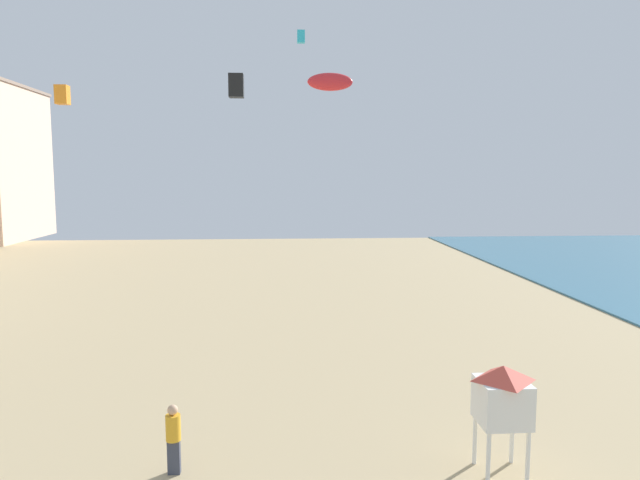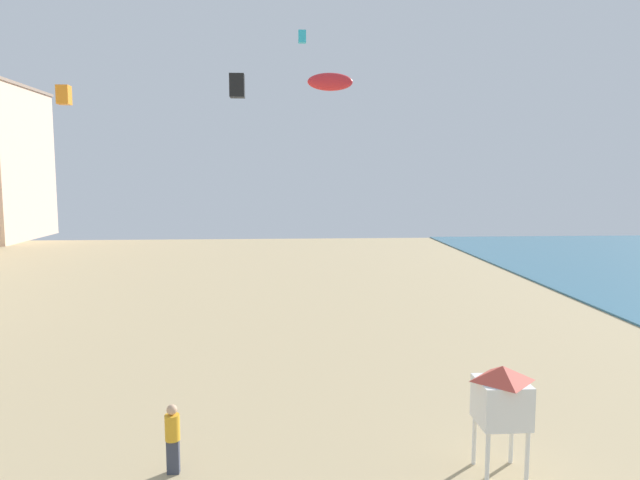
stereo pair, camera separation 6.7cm
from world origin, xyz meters
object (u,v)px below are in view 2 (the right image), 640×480
Objects in this scene: kite_red_parafoil at (330,82)px; kite_orange_box at (64,95)px; lifeguard_stand at (502,396)px; kite_cyan_box at (302,37)px; kite_flyer at (173,435)px; kite_black_box at (237,86)px.

kite_orange_box reaches higher than kite_red_parafoil.
lifeguard_stand is 1.73× the size of kite_red_parafoil.
kite_cyan_box is at bearing 74.31° from lifeguard_stand.
kite_orange_box reaches higher than lifeguard_stand.
kite_flyer is at bearing -97.93° from kite_cyan_box.
kite_black_box is at bearing -111.60° from kite_cyan_box.
kite_cyan_box is (-0.18, 21.99, 6.50)m from kite_red_parafoil.
kite_cyan_box is (-3.56, 28.73, 14.51)m from lifeguard_stand.
kite_flyer is 1.31× the size of kite_orange_box.
kite_cyan_box reaches higher than kite_orange_box.
kite_red_parafoil is 22.93m from kite_cyan_box.
kite_red_parafoil is at bearing -72.37° from kite_black_box.
kite_red_parafoil is (4.11, 6.28, 8.93)m from kite_flyer.
kite_cyan_box reaches higher than kite_black_box.
kite_cyan_box is at bearing 3.62° from kite_orange_box.
kite_cyan_box reaches higher than kite_red_parafoil.
kite_black_box is at bearing -35.22° from kite_orange_box.
lifeguard_stand reaches higher than kite_flyer.
kite_flyer is 1.11× the size of kite_red_parafoil.
kite_flyer is 1.34× the size of kite_black_box.
kite_orange_box is at bearing 144.78° from kite_black_box.
kite_flyer is 21.53m from kite_black_box.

